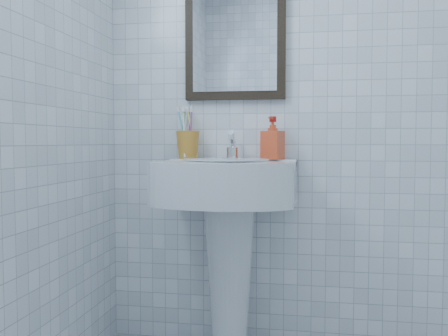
# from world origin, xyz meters

# --- Properties ---
(wall_back) EXTENTS (2.20, 0.02, 2.50)m
(wall_back) POSITION_xyz_m (0.00, 1.20, 1.25)
(wall_back) COLOR white
(wall_back) RESTS_ON ground
(washbasin) EXTENTS (0.62, 0.45, 0.95)m
(washbasin) POSITION_xyz_m (-0.45, 0.99, 0.64)
(washbasin) COLOR white
(washbasin) RESTS_ON ground
(faucet) EXTENTS (0.06, 0.12, 0.14)m
(faucet) POSITION_xyz_m (-0.45, 1.10, 1.00)
(faucet) COLOR silver
(faucet) RESTS_ON washbasin
(toothbrush_cup) EXTENTS (0.13, 0.13, 0.14)m
(toothbrush_cup) POSITION_xyz_m (-0.68, 1.12, 1.01)
(toothbrush_cup) COLOR #BF7B25
(toothbrush_cup) RESTS_ON washbasin
(soap_dispenser) EXTENTS (0.12, 0.12, 0.20)m
(soap_dispenser) POSITION_xyz_m (-0.26, 1.11, 1.05)
(soap_dispenser) COLOR red
(soap_dispenser) RESTS_ON washbasin
(wall_mirror) EXTENTS (0.50, 0.04, 0.62)m
(wall_mirror) POSITION_xyz_m (-0.45, 1.18, 1.55)
(wall_mirror) COLOR black
(wall_mirror) RESTS_ON wall_back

